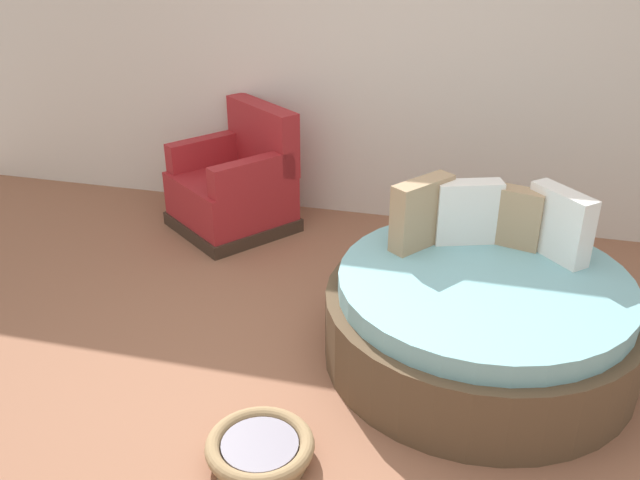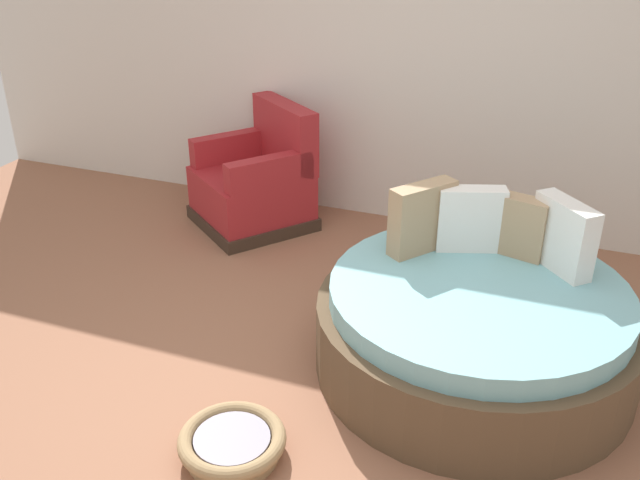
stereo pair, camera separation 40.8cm
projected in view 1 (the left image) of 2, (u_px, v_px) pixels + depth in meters
ground_plane at (315, 408)px, 3.61m from camera, size 8.00×8.00×0.02m
back_wall at (401, 35)px, 5.10m from camera, size 8.00×0.12×2.87m
round_daybed at (480, 314)px, 3.87m from camera, size 1.72×1.72×0.93m
red_armchair at (237, 187)px, 5.38m from camera, size 1.12×1.12×0.94m
pet_basket at (260, 449)px, 3.22m from camera, size 0.51×0.51×0.13m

